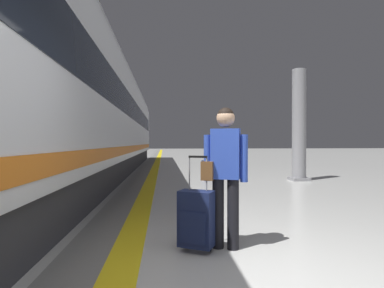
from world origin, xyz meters
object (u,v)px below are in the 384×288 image
at_px(rolling_suitcase_foreground, 196,219).
at_px(platform_pillar, 299,127).
at_px(high_speed_train, 62,93).
at_px(traveller_foreground, 224,167).
at_px(suitcase_near, 207,168).
at_px(passenger_near, 216,151).

bearing_deg(rolling_suitcase_foreground, platform_pillar, 56.39).
bearing_deg(rolling_suitcase_foreground, high_speed_train, 122.30).
height_order(traveller_foreground, rolling_suitcase_foreground, traveller_foreground).
relative_size(suitcase_near, platform_pillar, 0.16).
xyz_separation_m(high_speed_train, passenger_near, (4.50, 2.79, -1.57)).
bearing_deg(traveller_foreground, suitcase_near, 83.21).
distance_m(passenger_near, platform_pillar, 2.99).
xyz_separation_m(high_speed_train, traveller_foreground, (3.31, -4.63, -1.56)).
distance_m(passenger_near, suitcase_near, 0.72).
height_order(traveller_foreground, passenger_near, traveller_foreground).
relative_size(high_speed_train, traveller_foreground, 20.49).
bearing_deg(platform_pillar, passenger_near, 149.44).
bearing_deg(rolling_suitcase_foreground, passenger_near, 78.52).
bearing_deg(high_speed_train, rolling_suitcase_foreground, -57.70).
xyz_separation_m(high_speed_train, suitcase_near, (4.17, 2.59, -2.18)).
height_order(rolling_suitcase_foreground, passenger_near, passenger_near).
bearing_deg(suitcase_near, passenger_near, 30.74).
xyz_separation_m(traveller_foreground, rolling_suitcase_foreground, (-0.34, -0.08, -0.57)).
bearing_deg(passenger_near, rolling_suitcase_foreground, -101.48).
xyz_separation_m(traveller_foreground, suitcase_near, (0.86, 7.23, -0.62)).
bearing_deg(traveller_foreground, rolling_suitcase_foreground, -167.25).
relative_size(passenger_near, suitcase_near, 2.66).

